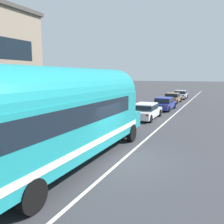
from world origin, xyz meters
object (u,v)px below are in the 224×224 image
(car_second, at_px, (164,103))
(painted_bus, at_px, (62,113))
(car_third, at_px, (173,97))
(car_lead, at_px, (146,110))
(car_fourth, at_px, (180,94))

(car_second, bearing_deg, painted_bus, -90.77)
(car_second, xyz_separation_m, car_third, (-0.39, 7.29, -0.01))
(painted_bus, height_order, car_second, painted_bus)
(car_lead, bearing_deg, car_second, 86.88)
(car_second, xyz_separation_m, car_fourth, (-0.22, 13.54, -0.01))
(painted_bus, xyz_separation_m, car_lead, (-0.09, 12.30, -1.56))
(painted_bus, relative_size, car_lead, 2.65)
(car_second, distance_m, car_fourth, 13.55)
(painted_bus, distance_m, car_lead, 12.40)
(car_third, relative_size, car_fourth, 1.05)
(car_lead, bearing_deg, painted_bus, -89.59)
(painted_bus, height_order, car_third, painted_bus)
(car_lead, distance_m, car_second, 6.17)
(car_second, distance_m, car_third, 7.30)
(painted_bus, bearing_deg, car_lead, 90.41)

